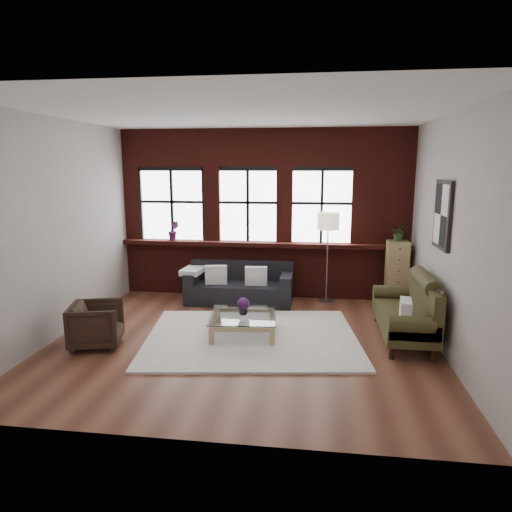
# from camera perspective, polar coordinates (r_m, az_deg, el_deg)

# --- Properties ---
(floor) EXTENTS (5.50, 5.50, 0.00)m
(floor) POSITION_cam_1_polar(r_m,az_deg,el_deg) (6.76, -1.53, -10.57)
(floor) COLOR brown
(floor) RESTS_ON ground
(ceiling) EXTENTS (5.50, 5.50, 0.00)m
(ceiling) POSITION_cam_1_polar(r_m,az_deg,el_deg) (6.33, -1.69, 17.48)
(ceiling) COLOR white
(ceiling) RESTS_ON ground
(wall_back) EXTENTS (5.50, 0.00, 5.50)m
(wall_back) POSITION_cam_1_polar(r_m,az_deg,el_deg) (8.81, 0.98, 5.25)
(wall_back) COLOR #AFA8A3
(wall_back) RESTS_ON ground
(wall_front) EXTENTS (5.50, 0.00, 5.50)m
(wall_front) POSITION_cam_1_polar(r_m,az_deg,el_deg) (3.94, -7.39, -2.12)
(wall_front) COLOR #AFA8A3
(wall_front) RESTS_ON ground
(wall_left) EXTENTS (0.00, 5.00, 5.00)m
(wall_left) POSITION_cam_1_polar(r_m,az_deg,el_deg) (7.31, -23.45, 3.13)
(wall_left) COLOR #AFA8A3
(wall_left) RESTS_ON ground
(wall_right) EXTENTS (0.00, 5.00, 5.00)m
(wall_right) POSITION_cam_1_polar(r_m,az_deg,el_deg) (6.51, 23.06, 2.29)
(wall_right) COLOR #AFA8A3
(wall_right) RESTS_ON ground
(brick_backwall) EXTENTS (5.50, 0.12, 3.20)m
(brick_backwall) POSITION_cam_1_polar(r_m,az_deg,el_deg) (8.75, 0.94, 5.21)
(brick_backwall) COLOR #521913
(brick_backwall) RESTS_ON floor
(sill_ledge) EXTENTS (5.50, 0.30, 0.08)m
(sill_ledge) POSITION_cam_1_polar(r_m,az_deg,el_deg) (8.74, 0.86, 1.49)
(sill_ledge) COLOR #521913
(sill_ledge) RESTS_ON brick_backwall
(window_left) EXTENTS (1.38, 0.10, 1.50)m
(window_left) POSITION_cam_1_polar(r_m,az_deg,el_deg) (9.13, -10.41, 6.22)
(window_left) COLOR black
(window_left) RESTS_ON brick_backwall
(window_mid) EXTENTS (1.38, 0.10, 1.50)m
(window_mid) POSITION_cam_1_polar(r_m,az_deg,el_deg) (8.79, -1.01, 6.21)
(window_mid) COLOR black
(window_mid) RESTS_ON brick_backwall
(window_right) EXTENTS (1.38, 0.10, 1.50)m
(window_right) POSITION_cam_1_polar(r_m,az_deg,el_deg) (8.69, 8.21, 6.05)
(window_right) COLOR black
(window_right) RESTS_ON brick_backwall
(wall_poster) EXTENTS (0.05, 0.74, 0.94)m
(wall_poster) POSITION_cam_1_polar(r_m,az_deg,el_deg) (6.76, 22.32, 4.78)
(wall_poster) COLOR black
(wall_poster) RESTS_ON wall_right
(shag_rug) EXTENTS (3.36, 2.80, 0.03)m
(shag_rug) POSITION_cam_1_polar(r_m,az_deg,el_deg) (6.85, -0.53, -10.11)
(shag_rug) COLOR white
(shag_rug) RESTS_ON floor
(dark_sofa) EXTENTS (1.95, 0.79, 0.71)m
(dark_sofa) POSITION_cam_1_polar(r_m,az_deg,el_deg) (8.50, -2.08, -3.52)
(dark_sofa) COLOR black
(dark_sofa) RESTS_ON floor
(pillow_a) EXTENTS (0.42, 0.21, 0.34)m
(pillow_a) POSITION_cam_1_polar(r_m,az_deg,el_deg) (8.44, -5.01, -2.35)
(pillow_a) COLOR white
(pillow_a) RESTS_ON dark_sofa
(pillow_b) EXTENTS (0.41, 0.17, 0.34)m
(pillow_b) POSITION_cam_1_polar(r_m,az_deg,el_deg) (8.31, 0.01, -2.51)
(pillow_b) COLOR white
(pillow_b) RESTS_ON dark_sofa
(vintage_settee) EXTENTS (0.79, 1.77, 0.94)m
(vintage_settee) POSITION_cam_1_polar(r_m,az_deg,el_deg) (7.02, 17.97, -6.22)
(vintage_settee) COLOR #3B371B
(vintage_settee) RESTS_ON floor
(pillow_settee) EXTENTS (0.19, 0.40, 0.34)m
(pillow_settee) POSITION_cam_1_polar(r_m,az_deg,el_deg) (6.47, 18.17, -6.69)
(pillow_settee) COLOR white
(pillow_settee) RESTS_ON vintage_settee
(armchair) EXTENTS (0.84, 0.83, 0.63)m
(armchair) POSITION_cam_1_polar(r_m,az_deg,el_deg) (6.86, -19.32, -8.09)
(armchair) COLOR black
(armchair) RESTS_ON floor
(coffee_table) EXTENTS (1.08, 1.08, 0.33)m
(coffee_table) POSITION_cam_1_polar(r_m,az_deg,el_deg) (6.93, -1.59, -8.66)
(coffee_table) COLOR tan
(coffee_table) RESTS_ON shag_rug
(vase) EXTENTS (0.14, 0.14, 0.14)m
(vase) POSITION_cam_1_polar(r_m,az_deg,el_deg) (6.85, -1.60, -6.82)
(vase) COLOR #B2B2B2
(vase) RESTS_ON coffee_table
(flowers) EXTENTS (0.19, 0.19, 0.19)m
(flowers) POSITION_cam_1_polar(r_m,az_deg,el_deg) (6.82, -1.60, -5.97)
(flowers) COLOR #54205D
(flowers) RESTS_ON vase
(drawer_chest) EXTENTS (0.37, 0.37, 1.20)m
(drawer_chest) POSITION_cam_1_polar(r_m,az_deg,el_deg) (8.59, 17.16, -2.17)
(drawer_chest) COLOR tan
(drawer_chest) RESTS_ON floor
(potted_plant_top) EXTENTS (0.32, 0.30, 0.30)m
(potted_plant_top) POSITION_cam_1_polar(r_m,az_deg,el_deg) (8.46, 17.44, 2.78)
(potted_plant_top) COLOR #2D5923
(potted_plant_top) RESTS_ON drawer_chest
(floor_lamp) EXTENTS (0.40, 0.40, 1.83)m
(floor_lamp) POSITION_cam_1_polar(r_m,az_deg,el_deg) (8.52, 8.90, 0.24)
(floor_lamp) COLOR #A5A5A8
(floor_lamp) RESTS_ON floor
(sill_plant) EXTENTS (0.25, 0.22, 0.39)m
(sill_plant) POSITION_cam_1_polar(r_m,az_deg,el_deg) (9.04, -10.28, 3.14)
(sill_plant) COLOR #54205D
(sill_plant) RESTS_ON sill_ledge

